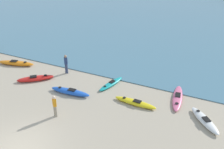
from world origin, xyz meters
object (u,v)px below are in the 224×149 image
Objects in this scene: kayak_on_sand_4 at (35,78)px; person_near_waterline at (66,63)px; kayak_on_sand_1 at (70,92)px; kayak_on_sand_3 at (135,102)px; kayak_on_sand_0 at (205,120)px; kayak_on_sand_2 at (16,63)px; person_near_foreground at (55,105)px; kayak_on_sand_6 at (178,98)px; kayak_on_sand_5 at (111,84)px.

person_near_waterline reaches higher than kayak_on_sand_4.
kayak_on_sand_1 is at bearing -7.87° from kayak_on_sand_4.
kayak_on_sand_3 is at bearing 1.97° from kayak_on_sand_4.
person_near_waterline is at bearing 170.63° from kayak_on_sand_0.
kayak_on_sand_3 is 8.67m from kayak_on_sand_4.
kayak_on_sand_0 is 0.75× the size of kayak_on_sand_2.
person_near_foreground is at bearing -61.22° from person_near_waterline.
kayak_on_sand_5 is at bearing -177.21° from kayak_on_sand_6.
person_near_waterline is at bearing 55.91° from kayak_on_sand_4.
person_near_waterline is (-9.64, -0.03, 0.84)m from kayak_on_sand_6.
kayak_on_sand_0 is 7.61m from kayak_on_sand_5.
person_near_waterline is (-2.26, 2.76, 0.79)m from kayak_on_sand_1.
kayak_on_sand_4 is 11.38m from kayak_on_sand_6.
kayak_on_sand_2 is 1.24× the size of kayak_on_sand_5.
kayak_on_sand_2 is at bearing -177.40° from kayak_on_sand_6.
person_near_waterline reaches higher than person_near_foreground.
kayak_on_sand_2 reaches higher than kayak_on_sand_1.
person_near_foreground reaches higher than kayak_on_sand_5.
kayak_on_sand_3 is 0.86× the size of kayak_on_sand_6.
kayak_on_sand_0 is 0.73× the size of kayak_on_sand_6.
person_near_foreground reaches higher than kayak_on_sand_6.
person_near_foreground is (4.57, -3.31, 0.69)m from kayak_on_sand_4.
person_near_foreground is (0.79, -2.79, 0.69)m from kayak_on_sand_1.
kayak_on_sand_0 is 1.75× the size of person_near_foreground.
kayak_on_sand_5 is (-7.41, 1.73, -0.04)m from kayak_on_sand_0.
kayak_on_sand_3 is at bearing -32.08° from kayak_on_sand_5.
kayak_on_sand_0 is at bearing -4.38° from kayak_on_sand_2.
kayak_on_sand_3 reaches higher than kayak_on_sand_6.
kayak_on_sand_3 reaches higher than kayak_on_sand_5.
kayak_on_sand_0 is 0.93× the size of kayak_on_sand_5.
kayak_on_sand_6 is at bearing 20.73° from kayak_on_sand_1.
kayak_on_sand_1 reaches higher than kayak_on_sand_6.
kayak_on_sand_5 is (5.92, 2.02, -0.05)m from kayak_on_sand_4.
kayak_on_sand_1 is 7.89m from kayak_on_sand_6.
kayak_on_sand_2 reaches higher than kayak_on_sand_4.
kayak_on_sand_3 is at bearing -5.98° from kayak_on_sand_2.
person_near_waterline reaches higher than kayak_on_sand_6.
kayak_on_sand_5 is at bearing 75.71° from person_near_foreground.
person_near_foreground is 0.90× the size of person_near_waterline.
kayak_on_sand_4 is (3.71, -1.59, -0.00)m from kayak_on_sand_2.
person_near_foreground is at bearing -30.67° from kayak_on_sand_2.
person_near_waterline is (-3.05, 5.55, 0.09)m from person_near_foreground.
kayak_on_sand_1 is at bearing -15.79° from kayak_on_sand_2.
person_near_foreground is at bearing -104.29° from kayak_on_sand_5.
kayak_on_sand_4 reaches higher than kayak_on_sand_6.
person_near_waterline reaches higher than kayak_on_sand_5.
person_near_waterline is (-11.82, 1.95, 0.80)m from kayak_on_sand_0.
person_near_foreground reaches higher than kayak_on_sand_0.
kayak_on_sand_2 is 2.34× the size of person_near_foreground.
person_near_foreground reaches higher than kayak_on_sand_2.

